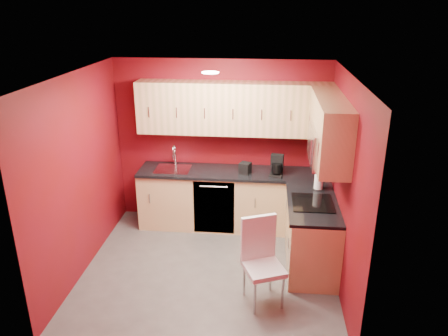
% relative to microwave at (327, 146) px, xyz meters
% --- Properties ---
extents(floor, '(3.20, 3.20, 0.00)m').
position_rel_microwave_xyz_m(floor, '(-1.39, -0.20, -1.66)').
color(floor, '#54514F').
rests_on(floor, ground).
extents(ceiling, '(3.20, 3.20, 0.00)m').
position_rel_microwave_xyz_m(ceiling, '(-1.39, -0.20, 0.84)').
color(ceiling, white).
rests_on(ceiling, wall_back).
extents(wall_back, '(3.20, 0.00, 3.20)m').
position_rel_microwave_xyz_m(wall_back, '(-1.39, 1.30, -0.41)').
color(wall_back, maroon).
rests_on(wall_back, floor).
extents(wall_front, '(3.20, 0.00, 3.20)m').
position_rel_microwave_xyz_m(wall_front, '(-1.39, -1.70, -0.41)').
color(wall_front, maroon).
rests_on(wall_front, floor).
extents(wall_left, '(0.00, 3.00, 3.00)m').
position_rel_microwave_xyz_m(wall_left, '(-2.99, -0.20, -0.41)').
color(wall_left, maroon).
rests_on(wall_left, floor).
extents(wall_right, '(0.00, 3.00, 3.00)m').
position_rel_microwave_xyz_m(wall_right, '(0.21, -0.20, -0.41)').
color(wall_right, maroon).
rests_on(wall_right, floor).
extents(base_cabinets_back, '(2.80, 0.60, 0.87)m').
position_rel_microwave_xyz_m(base_cabinets_back, '(-1.19, 1.00, -1.22)').
color(base_cabinets_back, '#DEB87E').
rests_on(base_cabinets_back, floor).
extents(base_cabinets_right, '(0.60, 1.30, 0.87)m').
position_rel_microwave_xyz_m(base_cabinets_right, '(-0.09, 0.05, -1.22)').
color(base_cabinets_right, '#DEB87E').
rests_on(base_cabinets_right, floor).
extents(countertop_back, '(2.80, 0.63, 0.04)m').
position_rel_microwave_xyz_m(countertop_back, '(-1.19, 0.99, -0.77)').
color(countertop_back, black).
rests_on(countertop_back, base_cabinets_back).
extents(countertop_right, '(0.63, 1.27, 0.04)m').
position_rel_microwave_xyz_m(countertop_right, '(-0.11, 0.04, -0.77)').
color(countertop_right, black).
rests_on(countertop_right, base_cabinets_right).
extents(upper_cabinets_back, '(2.80, 0.35, 0.75)m').
position_rel_microwave_xyz_m(upper_cabinets_back, '(-1.19, 1.13, 0.17)').
color(upper_cabinets_back, tan).
rests_on(upper_cabinets_back, wall_back).
extents(upper_cabinets_right, '(0.35, 1.55, 0.75)m').
position_rel_microwave_xyz_m(upper_cabinets_right, '(0.03, 0.24, 0.23)').
color(upper_cabinets_right, tan).
rests_on(upper_cabinets_right, wall_right).
extents(microwave, '(0.42, 0.76, 0.42)m').
position_rel_microwave_xyz_m(microwave, '(0.00, 0.00, 0.00)').
color(microwave, silver).
rests_on(microwave, upper_cabinets_right).
extents(cooktop, '(0.50, 0.55, 0.01)m').
position_rel_microwave_xyz_m(cooktop, '(-0.11, 0.00, -0.74)').
color(cooktop, black).
rests_on(cooktop, countertop_right).
extents(sink, '(0.52, 0.42, 0.35)m').
position_rel_microwave_xyz_m(sink, '(-2.09, 1.00, -0.72)').
color(sink, silver).
rests_on(sink, countertop_back).
extents(dishwasher_front, '(0.60, 0.02, 0.82)m').
position_rel_microwave_xyz_m(dishwasher_front, '(-1.44, 0.71, -1.22)').
color(dishwasher_front, black).
rests_on(dishwasher_front, base_cabinets_back).
extents(downlight, '(0.20, 0.20, 0.01)m').
position_rel_microwave_xyz_m(downlight, '(-1.39, 0.10, 0.82)').
color(downlight, white).
rests_on(downlight, ceiling).
extents(coffee_maker, '(0.21, 0.26, 0.30)m').
position_rel_microwave_xyz_m(coffee_maker, '(-0.56, 0.89, -0.60)').
color(coffee_maker, black).
rests_on(coffee_maker, countertop_back).
extents(napkin_holder, '(0.19, 0.19, 0.16)m').
position_rel_microwave_xyz_m(napkin_holder, '(-1.01, 0.93, -0.67)').
color(napkin_holder, black).
rests_on(napkin_holder, countertop_back).
extents(paper_towel, '(0.19, 0.19, 0.27)m').
position_rel_microwave_xyz_m(paper_towel, '(-0.00, 0.45, -0.61)').
color(paper_towel, white).
rests_on(paper_towel, countertop_right).
extents(dining_chair, '(0.55, 0.56, 1.02)m').
position_rel_microwave_xyz_m(dining_chair, '(-0.69, -0.80, -1.15)').
color(dining_chair, silver).
rests_on(dining_chair, floor).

